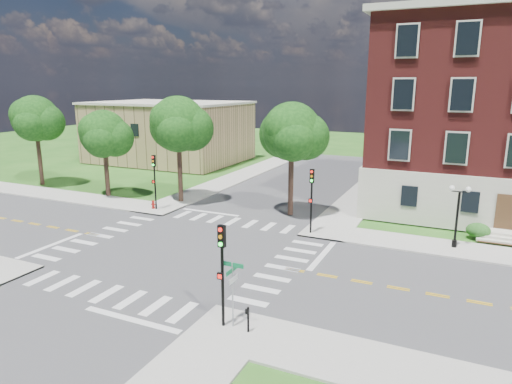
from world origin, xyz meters
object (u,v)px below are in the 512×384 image
at_px(twin_lamp_west, 457,213).
at_px(fire_hydrant, 153,205).
at_px(push_button_post, 248,318).
at_px(traffic_signal_ne, 312,193).
at_px(traffic_signal_nw, 154,175).
at_px(street_sign_pole, 233,282).
at_px(traffic_signal_se, 222,263).

relative_size(twin_lamp_west, fire_hydrant, 5.64).
bearing_deg(push_button_post, fire_hydrant, 137.71).
xyz_separation_m(twin_lamp_west, fire_hydrant, (-24.56, -0.54, -2.06)).
height_order(traffic_signal_ne, traffic_signal_nw, same).
xyz_separation_m(traffic_signal_nw, street_sign_pole, (15.42, -14.87, -0.88)).
relative_size(traffic_signal_se, push_button_post, 4.00).
bearing_deg(twin_lamp_west, traffic_signal_se, -120.62).
height_order(traffic_signal_se, traffic_signal_nw, same).
height_order(traffic_signal_ne, twin_lamp_west, traffic_signal_ne).
xyz_separation_m(traffic_signal_ne, fire_hydrant, (-14.77, 0.63, -2.72)).
relative_size(traffic_signal_se, street_sign_pole, 1.55).
bearing_deg(push_button_post, street_sign_pole, 168.33).
relative_size(traffic_signal_ne, traffic_signal_nw, 1.00).
distance_m(twin_lamp_west, fire_hydrant, 24.65).
distance_m(twin_lamp_west, street_sign_pole, 17.79).
distance_m(traffic_signal_nw, twin_lamp_west, 24.23).
height_order(traffic_signal_nw, fire_hydrant, traffic_signal_nw).
bearing_deg(traffic_signal_se, twin_lamp_west, 59.38).
height_order(twin_lamp_west, fire_hydrant, twin_lamp_west).
relative_size(twin_lamp_west, street_sign_pole, 1.36).
xyz_separation_m(traffic_signal_se, traffic_signal_ne, (-0.55, 14.43, 0.00)).
distance_m(traffic_signal_nw, street_sign_pole, 21.44).
height_order(traffic_signal_se, street_sign_pole, traffic_signal_se).
bearing_deg(traffic_signal_se, traffic_signal_ne, 92.18).
bearing_deg(traffic_signal_nw, twin_lamp_west, 1.42).
xyz_separation_m(traffic_signal_nw, fire_hydrant, (-0.34, 0.06, -2.72)).
bearing_deg(push_button_post, traffic_signal_se, 178.46).
xyz_separation_m(twin_lamp_west, push_button_post, (-7.96, -15.64, -1.73)).
bearing_deg(street_sign_pole, traffic_signal_ne, 93.98).
relative_size(traffic_signal_ne, push_button_post, 4.00).
bearing_deg(traffic_signal_ne, push_button_post, -82.79).
relative_size(traffic_signal_nw, fire_hydrant, 6.40).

